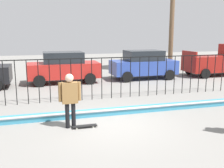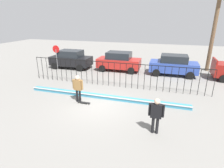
{
  "view_description": "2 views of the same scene",
  "coord_description": "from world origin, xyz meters",
  "px_view_note": "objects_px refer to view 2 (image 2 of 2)",
  "views": [
    {
      "loc": [
        -2.28,
        -7.98,
        3.01
      ],
      "look_at": [
        0.2,
        0.79,
        1.22
      ],
      "focal_mm": 41.6,
      "sensor_mm": 36.0,
      "label": 1
    },
    {
      "loc": [
        3.77,
        -9.52,
        5.11
      ],
      "look_at": [
        0.77,
        0.33,
        1.36
      ],
      "focal_mm": 29.25,
      "sensor_mm": 36.0,
      "label": 2
    }
  ],
  "objects_px": {
    "parked_car_blue": "(173,65)",
    "stop_sign": "(56,54)",
    "skateboarder": "(78,86)",
    "skateboard": "(84,103)",
    "camera_operator": "(156,113)",
    "parked_car_black": "(71,59)",
    "parked_car_red": "(119,61)"
  },
  "relations": [
    {
      "from": "skateboard",
      "to": "parked_car_black",
      "type": "bearing_deg",
      "value": 133.54
    },
    {
      "from": "parked_car_red",
      "to": "stop_sign",
      "type": "relative_size",
      "value": 1.72
    },
    {
      "from": "skateboard",
      "to": "parked_car_blue",
      "type": "xyz_separation_m",
      "value": [
        5.39,
        8.1,
        0.91
      ]
    },
    {
      "from": "camera_operator",
      "to": "stop_sign",
      "type": "xyz_separation_m",
      "value": [
        -10.64,
        8.54,
        0.56
      ]
    },
    {
      "from": "parked_car_blue",
      "to": "stop_sign",
      "type": "distance_m",
      "value": 11.62
    },
    {
      "from": "parked_car_black",
      "to": "stop_sign",
      "type": "relative_size",
      "value": 1.72
    },
    {
      "from": "skateboarder",
      "to": "camera_operator",
      "type": "bearing_deg",
      "value": 7.52
    },
    {
      "from": "parked_car_red",
      "to": "parked_car_blue",
      "type": "bearing_deg",
      "value": -1.19
    },
    {
      "from": "skateboard",
      "to": "parked_car_red",
      "type": "xyz_separation_m",
      "value": [
        0.12,
        8.09,
        0.91
      ]
    },
    {
      "from": "camera_operator",
      "to": "parked_car_blue",
      "type": "relative_size",
      "value": 0.41
    },
    {
      "from": "camera_operator",
      "to": "skateboarder",
      "type": "bearing_deg",
      "value": 5.61
    },
    {
      "from": "parked_car_black",
      "to": "parked_car_blue",
      "type": "bearing_deg",
      "value": 7.09
    },
    {
      "from": "skateboarder",
      "to": "skateboard",
      "type": "xyz_separation_m",
      "value": [
        0.43,
        -0.14,
        -1.0
      ]
    },
    {
      "from": "camera_operator",
      "to": "parked_car_blue",
      "type": "distance_m",
      "value": 10.03
    },
    {
      "from": "camera_operator",
      "to": "parked_car_blue",
      "type": "xyz_separation_m",
      "value": [
        0.87,
        9.99,
        -0.09
      ]
    },
    {
      "from": "skateboard",
      "to": "camera_operator",
      "type": "bearing_deg",
      "value": -12.78
    },
    {
      "from": "skateboard",
      "to": "parked_car_black",
      "type": "relative_size",
      "value": 0.19
    },
    {
      "from": "skateboarder",
      "to": "parked_car_red",
      "type": "distance_m",
      "value": 7.97
    },
    {
      "from": "parked_car_black",
      "to": "camera_operator",
      "type": "bearing_deg",
      "value": -40.48
    },
    {
      "from": "camera_operator",
      "to": "parked_car_blue",
      "type": "bearing_deg",
      "value": -67.03
    },
    {
      "from": "parked_car_blue",
      "to": "camera_operator",
      "type": "bearing_deg",
      "value": -93.51
    },
    {
      "from": "skateboard",
      "to": "parked_car_black",
      "type": "distance_m",
      "value": 9.16
    },
    {
      "from": "skateboarder",
      "to": "camera_operator",
      "type": "xyz_separation_m",
      "value": [
        4.95,
        -2.04,
        0.0
      ]
    },
    {
      "from": "skateboarder",
      "to": "stop_sign",
      "type": "distance_m",
      "value": 8.66
    },
    {
      "from": "skateboarder",
      "to": "stop_sign",
      "type": "relative_size",
      "value": 0.71
    },
    {
      "from": "parked_car_red",
      "to": "parked_car_blue",
      "type": "xyz_separation_m",
      "value": [
        5.27,
        0.01,
        0.0
      ]
    },
    {
      "from": "skateboard",
      "to": "parked_car_blue",
      "type": "relative_size",
      "value": 0.19
    },
    {
      "from": "parked_car_blue",
      "to": "stop_sign",
      "type": "xyz_separation_m",
      "value": [
        -11.52,
        -1.45,
        0.64
      ]
    },
    {
      "from": "skateboard",
      "to": "camera_operator",
      "type": "distance_m",
      "value": 5.0
    },
    {
      "from": "parked_car_black",
      "to": "parked_car_blue",
      "type": "height_order",
      "value": "same"
    },
    {
      "from": "parked_car_black",
      "to": "skateboarder",
      "type": "bearing_deg",
      "value": -53.97
    },
    {
      "from": "skateboard",
      "to": "camera_operator",
      "type": "xyz_separation_m",
      "value": [
        4.52,
        -1.9,
        1.0
      ]
    }
  ]
}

